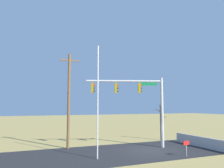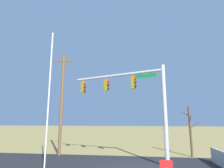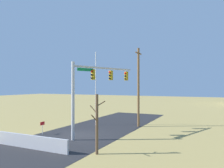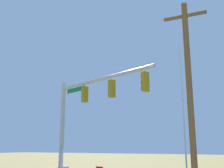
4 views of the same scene
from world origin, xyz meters
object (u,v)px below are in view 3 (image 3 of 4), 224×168
object	(u,v)px
signal_mast	(93,84)
flagpole	(96,88)
open_sign	(42,125)
bare_tree	(97,123)
utility_pole	(138,86)

from	to	relation	value
signal_mast	flagpole	xyz separation A→B (m)	(-5.27, -2.74, -0.49)
signal_mast	open_sign	size ratio (longest dim) A/B	5.89
signal_mast	flagpole	bearing A→B (deg)	-152.56
signal_mast	bare_tree	world-z (taller)	signal_mast
utility_pole	open_sign	distance (m)	11.28
bare_tree	flagpole	bearing A→B (deg)	-149.88
signal_mast	bare_tree	bearing A→B (deg)	32.99
open_sign	signal_mast	bearing A→B (deg)	107.34
signal_mast	utility_pole	size ratio (longest dim) A/B	0.79
open_sign	utility_pole	bearing A→B (deg)	138.75
flagpole	utility_pole	world-z (taller)	utility_pole
flagpole	bare_tree	size ratio (longest dim) A/B	2.12
flagpole	bare_tree	bearing A→B (deg)	30.12
bare_tree	open_sign	size ratio (longest dim) A/B	3.39
flagpole	open_sign	xyz separation A→B (m)	(6.76, -2.05, -3.48)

